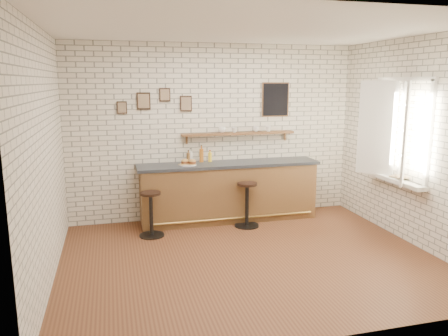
{
  "coord_description": "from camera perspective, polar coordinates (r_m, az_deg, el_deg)",
  "views": [
    {
      "loc": [
        -1.74,
        -5.33,
        2.37
      ],
      "look_at": [
        -0.12,
        0.9,
        1.09
      ],
      "focal_mm": 35.0,
      "sensor_mm": 36.0,
      "label": 1
    }
  ],
  "objects": [
    {
      "name": "bar_stool_left",
      "position": [
        6.86,
        -9.5,
        -5.77
      ],
      "size": [
        0.41,
        0.41,
        0.7
      ],
      "color": "black",
      "rests_on": "ground"
    },
    {
      "name": "bitters_bottle_white",
      "position": [
        7.43,
        -4.39,
        1.47
      ],
      "size": [
        0.06,
        0.06,
        0.24
      ],
      "color": "beige",
      "rests_on": "bar_counter"
    },
    {
      "name": "wall_shelf",
      "position": [
        7.59,
        1.9,
        4.52
      ],
      "size": [
        2.0,
        0.18,
        0.18
      ],
      "color": "brown",
      "rests_on": "ground"
    },
    {
      "name": "bar_stool_right",
      "position": [
        7.23,
        3.02,
        -4.59
      ],
      "size": [
        0.41,
        0.41,
        0.74
      ],
      "color": "black",
      "rests_on": "ground"
    },
    {
      "name": "potato_chips",
      "position": [
        7.22,
        -4.86,
        0.49
      ],
      "size": [
        0.26,
        0.18,
        0.0
      ],
      "color": "gold",
      "rests_on": "sandwich_plate"
    },
    {
      "name": "ground",
      "position": [
        6.09,
        3.3,
        -11.65
      ],
      "size": [
        5.0,
        5.0,
        0.0
      ],
      "primitive_type": "plane",
      "color": "brown",
      "rests_on": "ground"
    },
    {
      "name": "shelf_cup_a",
      "position": [
        7.51,
        -0.25,
        5.0
      ],
      "size": [
        0.17,
        0.17,
        0.1
      ],
      "primitive_type": "imported",
      "rotation": [
        0.0,
        0.0,
        0.47
      ],
      "color": "white",
      "rests_on": "wall_shelf"
    },
    {
      "name": "window_sill",
      "position": [
        7.14,
        21.27,
        -1.38
      ],
      "size": [
        0.2,
        1.35,
        0.06
      ],
      "color": "white",
      "rests_on": "ground"
    },
    {
      "name": "bar_counter",
      "position": [
        7.52,
        0.63,
        -3.07
      ],
      "size": [
        3.1,
        0.65,
        1.01
      ],
      "color": "brown",
      "rests_on": "ground"
    },
    {
      "name": "bitters_bottle_amber",
      "position": [
        7.46,
        -2.96,
        1.7
      ],
      "size": [
        0.07,
        0.07,
        0.29
      ],
      "color": "#AD601C",
      "rests_on": "bar_counter"
    },
    {
      "name": "shelf_cup_c",
      "position": [
        7.68,
        4.22,
        5.08
      ],
      "size": [
        0.14,
        0.14,
        0.09
      ],
      "primitive_type": "imported",
      "rotation": [
        0.0,
        0.0,
        1.3
      ],
      "color": "white",
      "rests_on": "wall_shelf"
    },
    {
      "name": "back_wall_decor",
      "position": [
        7.58,
        0.48,
        8.82
      ],
      "size": [
        2.96,
        0.02,
        0.56
      ],
      "color": "black",
      "rests_on": "ground"
    },
    {
      "name": "bitters_bottle_brown",
      "position": [
        7.43,
        -4.66,
        1.37
      ],
      "size": [
        0.07,
        0.07,
        0.22
      ],
      "color": "brown",
      "rests_on": "bar_counter"
    },
    {
      "name": "shelf_cup_b",
      "position": [
        7.57,
        1.39,
        5.0
      ],
      "size": [
        0.13,
        0.13,
        0.09
      ],
      "primitive_type": "imported",
      "rotation": [
        0.0,
        0.0,
        0.53
      ],
      "color": "white",
      "rests_on": "wall_shelf"
    },
    {
      "name": "ciabatta_sandwich",
      "position": [
        7.21,
        -4.64,
        0.8
      ],
      "size": [
        0.26,
        0.19,
        0.08
      ],
      "color": "tan",
      "rests_on": "sandwich_plate"
    },
    {
      "name": "sandwich_plate",
      "position": [
        7.22,
        -4.72,
        0.43
      ],
      "size": [
        0.28,
        0.28,
        0.01
      ],
      "primitive_type": "cylinder",
      "color": "white",
      "rests_on": "bar_counter"
    },
    {
      "name": "book_upper",
      "position": [
        7.06,
        21.52,
        -1.03
      ],
      "size": [
        0.26,
        0.29,
        0.02
      ],
      "primitive_type": "imported",
      "rotation": [
        0.0,
        0.0,
        -0.46
      ],
      "color": "tan",
      "rests_on": "book_lower"
    },
    {
      "name": "condiment_bottle_yellow",
      "position": [
        7.5,
        -1.84,
        1.48
      ],
      "size": [
        0.06,
        0.06,
        0.2
      ],
      "color": "yellow",
      "rests_on": "bar_counter"
    },
    {
      "name": "shelf_cup_d",
      "position": [
        7.76,
        5.83,
        5.12
      ],
      "size": [
        0.14,
        0.14,
        0.09
      ],
      "primitive_type": "imported",
      "rotation": [
        0.0,
        0.0,
        0.51
      ],
      "color": "white",
      "rests_on": "wall_shelf"
    },
    {
      "name": "book_lower",
      "position": [
        7.06,
        21.51,
        -1.19
      ],
      "size": [
        0.26,
        0.29,
        0.02
      ],
      "primitive_type": "imported",
      "rotation": [
        0.0,
        0.0,
        0.4
      ],
      "color": "tan",
      "rests_on": "window_sill"
    },
    {
      "name": "casement_window",
      "position": [
        7.0,
        21.42,
        4.6
      ],
      "size": [
        0.4,
        1.3,
        1.56
      ],
      "color": "white",
      "rests_on": "ground"
    }
  ]
}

